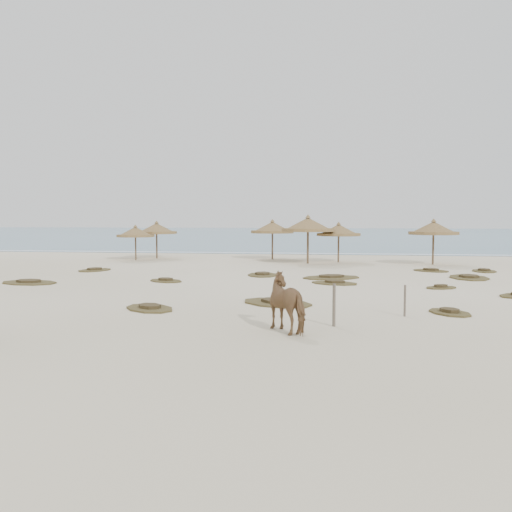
% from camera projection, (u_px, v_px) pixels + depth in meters
% --- Properties ---
extents(ground, '(160.00, 160.00, 0.00)m').
position_uv_depth(ground, '(254.00, 301.00, 20.26)').
color(ground, beige).
rests_on(ground, ground).
extents(ocean, '(200.00, 100.00, 0.01)m').
position_uv_depth(ocean, '(321.00, 234.00, 94.29)').
color(ocean, '#2C6185').
rests_on(ocean, ground).
extents(foam_line, '(70.00, 0.60, 0.01)m').
position_uv_depth(foam_line, '(302.00, 254.00, 45.93)').
color(foam_line, white).
rests_on(foam_line, ground).
extents(palapa_0, '(3.44, 3.44, 2.45)m').
position_uv_depth(palapa_0, '(135.00, 232.00, 39.09)').
color(palapa_0, brown).
rests_on(palapa_0, ground).
extents(palapa_1, '(3.69, 3.69, 2.71)m').
position_uv_depth(palapa_1, '(157.00, 229.00, 40.72)').
color(palapa_1, brown).
rests_on(palapa_1, ground).
extents(palapa_2, '(3.96, 3.96, 2.82)m').
position_uv_depth(palapa_2, '(272.00, 228.00, 39.76)').
color(palapa_2, brown).
rests_on(palapa_2, ground).
extents(palapa_3, '(3.43, 3.43, 2.67)m').
position_uv_depth(palapa_3, '(339.00, 231.00, 37.18)').
color(palapa_3, brown).
rests_on(palapa_3, ground).
extents(palapa_4, '(4.40, 4.40, 3.14)m').
position_uv_depth(palapa_4, '(308.00, 225.00, 36.22)').
color(palapa_4, brown).
rests_on(palapa_4, ground).
extents(palapa_5, '(3.21, 3.21, 2.88)m').
position_uv_depth(palapa_5, '(434.00, 229.00, 35.36)').
color(palapa_5, brown).
rests_on(palapa_5, ground).
extents(horse, '(1.78, 1.94, 1.53)m').
position_uv_depth(horse, '(290.00, 302.00, 14.90)').
color(horse, brown).
rests_on(horse, ground).
extents(fence_post_near, '(0.12, 0.12, 1.18)m').
position_uv_depth(fence_post_near, '(334.00, 305.00, 15.58)').
color(fence_post_near, brown).
rests_on(fence_post_near, ground).
extents(fence_post_far, '(0.08, 0.08, 0.95)m').
position_uv_depth(fence_post_far, '(405.00, 301.00, 17.13)').
color(fence_post_far, brown).
rests_on(fence_post_far, ground).
extents(scrub_1, '(3.09, 2.38, 0.16)m').
position_uv_depth(scrub_1, '(29.00, 282.00, 25.64)').
color(scrub_1, brown).
rests_on(scrub_1, ground).
extents(scrub_2, '(2.16, 2.01, 0.16)m').
position_uv_depth(scrub_2, '(166.00, 280.00, 26.35)').
color(scrub_2, brown).
rests_on(scrub_2, ground).
extents(scrub_3, '(2.48, 2.04, 0.16)m').
position_uv_depth(scrub_3, '(335.00, 283.00, 25.43)').
color(scrub_3, brown).
rests_on(scrub_3, ground).
extents(scrub_5, '(1.86, 2.83, 0.16)m').
position_uv_depth(scrub_5, '(469.00, 277.00, 27.72)').
color(scrub_5, brown).
rests_on(scrub_5, ground).
extents(scrub_6, '(1.96, 2.49, 0.16)m').
position_uv_depth(scrub_6, '(95.00, 270.00, 31.56)').
color(scrub_6, brown).
rests_on(scrub_6, ground).
extents(scrub_7, '(2.41, 2.29, 0.16)m').
position_uv_depth(scrub_7, '(431.00, 270.00, 31.20)').
color(scrub_7, brown).
rests_on(scrub_7, ground).
extents(scrub_9, '(3.25, 2.98, 0.16)m').
position_uv_depth(scrub_9, '(277.00, 302.00, 19.63)').
color(scrub_9, brown).
rests_on(scrub_9, ground).
extents(scrub_10, '(1.32, 1.96, 0.16)m').
position_uv_depth(scrub_10, '(484.00, 271.00, 31.02)').
color(scrub_10, brown).
rests_on(scrub_10, ground).
extents(scrub_11, '(2.40, 2.38, 0.16)m').
position_uv_depth(scrub_11, '(150.00, 308.00, 18.46)').
color(scrub_11, brown).
rests_on(scrub_11, ground).
extents(scrub_12, '(1.64, 1.91, 0.16)m').
position_uv_depth(scrub_12, '(450.00, 312.00, 17.64)').
color(scrub_12, brown).
rests_on(scrub_12, ground).
extents(scrub_13, '(1.79, 2.49, 0.16)m').
position_uv_depth(scrub_13, '(263.00, 274.00, 29.00)').
color(scrub_13, brown).
rests_on(scrub_13, ground).
extents(scrub_14, '(3.46, 2.99, 0.16)m').
position_uv_depth(scrub_14, '(331.00, 277.00, 27.73)').
color(scrub_14, brown).
rests_on(scrub_14, ground).
extents(scrub_15, '(1.68, 1.52, 0.16)m').
position_uv_depth(scrub_15, '(441.00, 287.00, 23.82)').
color(scrub_15, brown).
rests_on(scrub_15, ground).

